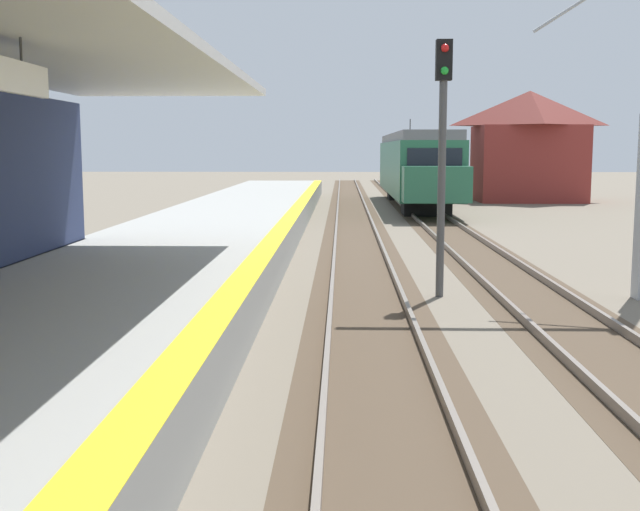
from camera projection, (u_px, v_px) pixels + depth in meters
station_platform at (143, 282)px, 15.78m from camera, size 5.00×80.00×0.91m
track_pair_nearest_platform at (363, 272)px, 19.67m from camera, size 2.34×120.00×0.16m
track_pair_middle at (502, 273)px, 19.58m from camera, size 2.34×120.00×0.16m
approaching_train at (416, 166)px, 42.65m from camera, size 2.93×19.60×4.76m
rail_signal_post at (442, 141)px, 16.28m from camera, size 0.32×0.34×5.20m
catenary_pylon_far_side at (638, 120)px, 15.99m from camera, size 5.00×0.40×7.50m
distant_trackside_house at (529, 144)px, 47.03m from camera, size 6.60×5.28×6.40m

